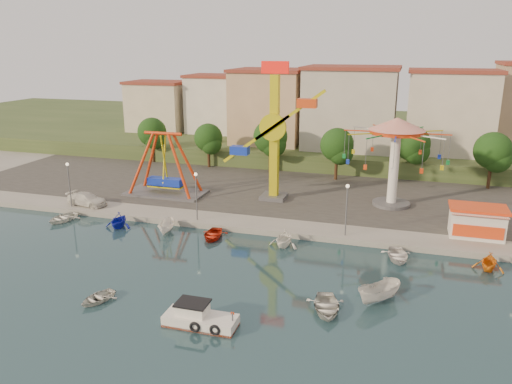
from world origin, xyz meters
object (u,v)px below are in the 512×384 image
at_px(wave_swinger, 396,142).
at_px(skiff, 379,293).
at_px(rowboat_a, 326,306).
at_px(kamikaze_tower, 277,137).
at_px(pirate_ship_ride, 165,165).
at_px(cabin_motorboat, 199,319).
at_px(van, 87,199).

relative_size(wave_swinger, skiff, 2.77).
distance_m(wave_swinger, skiff, 24.41).
bearing_deg(rowboat_a, kamikaze_tower, 99.84).
xyz_separation_m(pirate_ship_ride, skiff, (27.74, -19.74, -3.58)).
xyz_separation_m(cabin_motorboat, van, (-22.74, 19.77, 0.84)).
xyz_separation_m(kamikaze_tower, wave_swinger, (13.57, 1.75, -0.20)).
height_order(kamikaze_tower, wave_swinger, kamikaze_tower).
distance_m(kamikaze_tower, cabin_motorboat, 29.56).
bearing_deg(wave_swinger, pirate_ship_ride, -172.74).
relative_size(pirate_ship_ride, cabin_motorboat, 1.94).
xyz_separation_m(kamikaze_tower, rowboat_a, (10.00, -24.00, -7.98)).
distance_m(pirate_ship_ride, wave_swinger, 28.17).
relative_size(kamikaze_tower, skiff, 3.94).
relative_size(wave_swinger, cabin_motorboat, 2.25).
distance_m(kamikaze_tower, van, 23.76).
xyz_separation_m(kamikaze_tower, skiff, (13.62, -21.51, -7.58)).
bearing_deg(rowboat_a, van, 140.86).
bearing_deg(kamikaze_tower, cabin_motorboat, -86.43).
height_order(pirate_ship_ride, wave_swinger, wave_swinger).
bearing_deg(rowboat_a, cabin_motorboat, -164.49).
bearing_deg(skiff, wave_swinger, 130.00).
relative_size(pirate_ship_ride, van, 2.00).
height_order(wave_swinger, rowboat_a, wave_swinger).
relative_size(pirate_ship_ride, wave_swinger, 0.86).
xyz_separation_m(kamikaze_tower, van, (-20.96, -8.65, -7.07)).
height_order(pirate_ship_ride, cabin_motorboat, pirate_ship_ride).
height_order(rowboat_a, skiff, skiff).
relative_size(pirate_ship_ride, kamikaze_tower, 0.61).
xyz_separation_m(wave_swinger, van, (-34.53, -10.41, -6.87)).
xyz_separation_m(rowboat_a, skiff, (3.62, 2.49, 0.39)).
bearing_deg(van, rowboat_a, -108.53).
bearing_deg(rowboat_a, skiff, 21.67).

